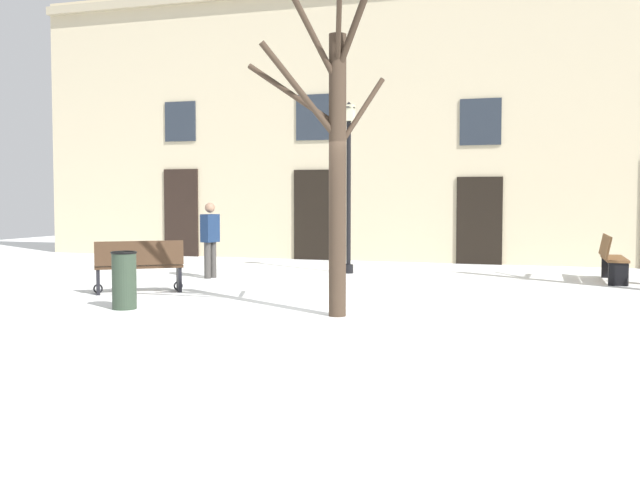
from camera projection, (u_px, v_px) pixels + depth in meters
name	position (u px, v px, depth m)	size (l,w,h in m)	color
ground_plane	(286.00, 307.00, 11.83)	(34.79, 34.79, 0.00)	white
building_facade	(403.00, 117.00, 19.89)	(21.74, 0.60, 7.57)	beige
tree_near_facade	(334.00, 151.00, 10.71)	(2.18, 1.51, 4.94)	#423326
streetlamp	(349.00, 169.00, 16.86)	(0.30, 0.30, 3.83)	black
litter_bin	(124.00, 280.00, 11.54)	(0.40, 0.40, 0.89)	#2D3D2D
bench_by_litter_bin	(611.00, 258.00, 15.27)	(0.52, 1.67, 0.95)	brown
bench_near_center_tree	(139.00, 266.00, 13.46)	(1.51, 1.25, 0.95)	#3D2819
person_crossing_plaza	(210.00, 237.00, 15.92)	(0.31, 0.42, 1.59)	#403D3A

